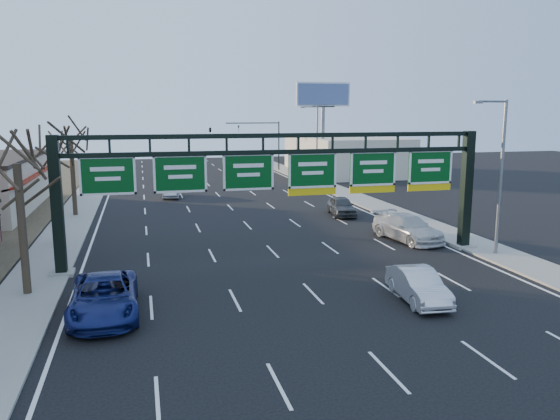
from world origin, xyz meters
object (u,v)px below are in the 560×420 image
object	(u,v)px
car_blue_suv	(104,297)
sign_gantry	(284,179)
car_white_wagon	(407,228)
car_silver_sedan	(418,285)

from	to	relation	value
car_blue_suv	sign_gantry	bearing A→B (deg)	33.93
car_white_wagon	sign_gantry	bearing A→B (deg)	-174.21
sign_gantry	car_white_wagon	xyz separation A→B (m)	(9.10, 2.66, -3.80)
car_blue_suv	car_silver_sedan	distance (m)	13.52
car_silver_sedan	sign_gantry	bearing A→B (deg)	121.84
sign_gantry	car_white_wagon	distance (m)	10.22
sign_gantry	car_blue_suv	xyz separation A→B (m)	(-9.36, -6.53, -3.82)
car_silver_sedan	car_white_wagon	world-z (taller)	car_white_wagon
car_silver_sedan	car_blue_suv	bearing A→B (deg)	178.52
car_silver_sedan	car_white_wagon	xyz separation A→B (m)	(5.04, 10.77, 0.11)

